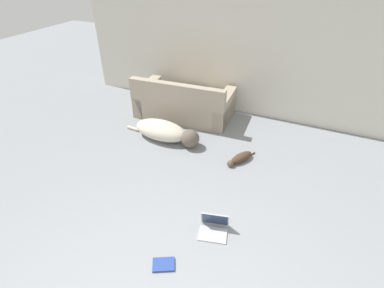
{
  "coord_description": "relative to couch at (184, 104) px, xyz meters",
  "views": [
    {
      "loc": [
        0.74,
        -0.66,
        2.76
      ],
      "look_at": [
        -0.63,
        2.3,
        0.6
      ],
      "focal_mm": 28.0,
      "sensor_mm": 36.0,
      "label": 1
    }
  ],
  "objects": [
    {
      "name": "laptop_open",
      "position": [
        1.55,
        -2.39,
        -0.18
      ],
      "size": [
        0.38,
        0.35,
        0.22
      ],
      "rotation": [
        0.0,
        0.0,
        0.24
      ],
      "color": "#B7B7BC",
      "rests_on": "ground_plane"
    },
    {
      "name": "dog",
      "position": [
        0.09,
        -0.9,
        -0.1
      ],
      "size": [
        1.44,
        0.52,
        0.31
      ],
      "rotation": [
        0.0,
        0.0,
        6.23
      ],
      "color": "beige",
      "rests_on": "ground_plane"
    },
    {
      "name": "wall_back",
      "position": [
        1.57,
        0.66,
        0.98
      ],
      "size": [
        7.95,
        0.06,
        2.48
      ],
      "color": "beige",
      "rests_on": "ground_plane"
    },
    {
      "name": "book_blue",
      "position": [
        1.25,
        -3.04,
        -0.24
      ],
      "size": [
        0.28,
        0.25,
        0.02
      ],
      "rotation": [
        0.0,
        0.0,
        0.49
      ],
      "color": "#28428E",
      "rests_on": "ground_plane"
    },
    {
      "name": "couch",
      "position": [
        0.0,
        0.0,
        0.0
      ],
      "size": [
        1.84,
        1.04,
        0.79
      ],
      "rotation": [
        0.0,
        0.0,
        3.21
      ],
      "color": "tan",
      "rests_on": "ground_plane"
    },
    {
      "name": "cat",
      "position": [
        1.43,
        -0.97,
        -0.2
      ],
      "size": [
        0.34,
        0.56,
        0.12
      ],
      "rotation": [
        0.0,
        0.0,
        4.24
      ],
      "color": "#473323",
      "rests_on": "ground_plane"
    }
  ]
}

